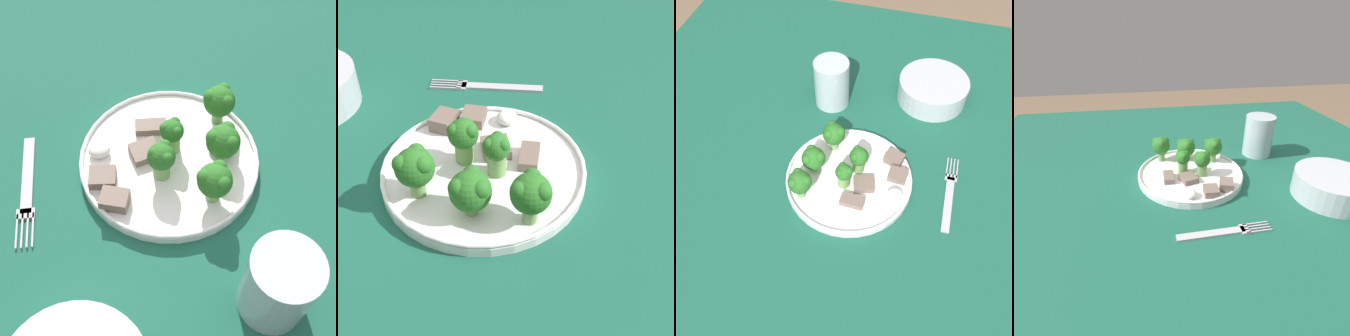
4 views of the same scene
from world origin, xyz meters
TOP-DOWN VIEW (x-y plane):
  - table at (0.00, 0.00)m, footprint 1.20×1.20m
  - dinner_plate at (-0.02, -0.01)m, footprint 0.25×0.25m
  - fork at (0.17, 0.01)m, footprint 0.02×0.17m
  - broccoli_floret_near_rim_left at (-0.09, -0.01)m, footprint 0.05×0.05m
  - broccoli_floret_center_left at (-0.03, -0.03)m, footprint 0.03×0.03m
  - broccoli_floret_back_left at (-0.10, -0.08)m, footprint 0.05×0.04m
  - broccoli_floret_front_left at (-0.07, 0.05)m, footprint 0.05×0.04m
  - broccoli_floret_center_back at (-0.01, 0.01)m, footprint 0.04×0.04m
  - meat_slice_front_slice at (0.06, 0.05)m, footprint 0.04×0.04m
  - meat_slice_middle_slice at (-0.00, -0.07)m, footprint 0.05×0.02m
  - meat_slice_rear_slice at (0.07, 0.01)m, footprint 0.04×0.03m
  - meat_slice_edge_slice at (0.01, -0.03)m, footprint 0.05×0.04m
  - sauce_dollop at (0.07, -0.03)m, footprint 0.03×0.03m

SIDE VIEW (x-z plane):
  - table at x=0.00m, z-range 0.28..1.02m
  - fork at x=0.17m, z-range 0.74..0.74m
  - dinner_plate at x=-0.02m, z-range 0.74..0.75m
  - meat_slice_middle_slice at x=0.00m, z-range 0.75..0.76m
  - meat_slice_edge_slice at x=0.01m, z-range 0.75..0.76m
  - meat_slice_rear_slice at x=0.07m, z-range 0.75..0.76m
  - sauce_dollop at x=0.07m, z-range 0.75..0.77m
  - meat_slice_front_slice at x=0.06m, z-range 0.75..0.77m
  - broccoli_floret_center_left at x=-0.03m, z-range 0.75..0.81m
  - broccoli_floret_near_rim_left at x=-0.09m, z-range 0.75..0.81m
  - broccoli_floret_center_back at x=-0.01m, z-range 0.76..0.82m
  - broccoli_floret_front_left at x=-0.07m, z-range 0.76..0.82m
  - broccoli_floret_back_left at x=-0.10m, z-range 0.76..0.82m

